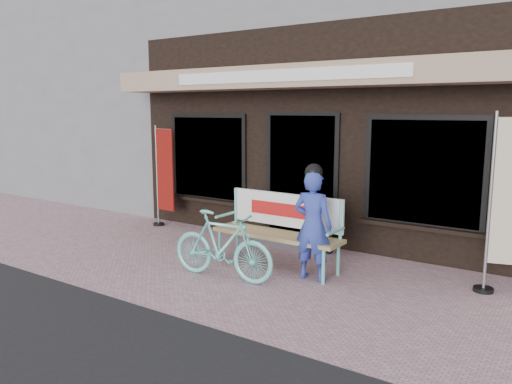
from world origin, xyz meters
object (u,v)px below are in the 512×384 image
Objects in this scene: bicycle at (222,245)px; nobori_red at (164,175)px; nobori_cream at (511,202)px; bench at (280,225)px; menu_stand at (320,225)px; person at (313,223)px.

bicycle is 3.34m from nobori_red.
nobori_red is 0.88× the size of nobori_cream.
nobori_red reaches higher than bench.
menu_stand is at bearing 84.02° from bench.
nobori_cream is at bearing -0.73° from menu_stand.
bench is at bearing -10.93° from nobori_red.
bench is 1.04m from menu_stand.
menu_stand is at bearing -19.25° from bicycle.
person is 1.24m from bicycle.
bench is 1.25× the size of person.
menu_stand is at bearing 7.17° from nobori_red.
bench is 3.28m from nobori_red.
nobori_red reaches higher than bicycle.
nobori_red is 3.32m from menu_stand.
bicycle is 0.69× the size of nobori_cream.
person is at bearing -62.30° from bicycle.
menu_stand is (3.27, 0.14, -0.57)m from nobori_red.
nobori_cream is (3.22, 1.48, 0.69)m from bicycle.
nobori_cream reaches higher than bicycle.
nobori_cream is at bearing 1.99° from nobori_red.
menu_stand is at bearing 155.70° from nobori_cream.
nobori_cream reaches higher than person.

